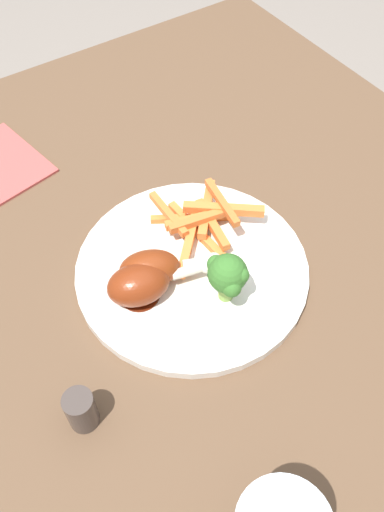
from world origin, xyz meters
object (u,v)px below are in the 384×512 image
object	(u,v)px
broccoli_floret_front	(228,274)
chicken_drumstick_near	(154,268)
chicken_drumstick_far	(143,283)
dinner_plate	(192,269)
dining_table	(205,298)
carrot_fries_pile	(202,219)
pepper_shaker	(81,410)

from	to	relation	value
broccoli_floret_front	chicken_drumstick_near	world-z (taller)	broccoli_floret_front
chicken_drumstick_near	chicken_drumstick_far	distance (m)	0.02
dinner_plate	chicken_drumstick_near	world-z (taller)	chicken_drumstick_near
dinner_plate	chicken_drumstick_far	xyz separation A→B (m)	(0.00, -0.07, 0.03)
dining_table	chicken_drumstick_near	world-z (taller)	chicken_drumstick_near
broccoli_floret_front	chicken_drumstick_far	bearing A→B (deg)	-125.51
carrot_fries_pile	chicken_drumstick_far	world-z (taller)	chicken_drumstick_far
dinner_plate	pepper_shaker	world-z (taller)	pepper_shaker
dining_table	carrot_fries_pile	world-z (taller)	carrot_fries_pile
dining_table	pepper_shaker	xyz separation A→B (m)	(0.11, -0.22, 0.13)
chicken_drumstick_near	chicken_drumstick_far	bearing A→B (deg)	-63.22
chicken_drumstick_near	pepper_shaker	bearing A→B (deg)	-55.21
chicken_drumstick_near	carrot_fries_pile	bearing A→B (deg)	110.85
carrot_fries_pile	chicken_drumstick_near	distance (m)	0.10
broccoli_floret_front	chicken_drumstick_far	xyz separation A→B (m)	(-0.05, -0.08, -0.02)
chicken_drumstick_far	pepper_shaker	distance (m)	0.15
chicken_drumstick_far	carrot_fries_pile	bearing A→B (deg)	112.03
broccoli_floret_front	chicken_drumstick_near	size ratio (longest dim) A/B	0.56
dining_table	chicken_drumstick_far	distance (m)	0.17
carrot_fries_pile	pepper_shaker	distance (m)	0.27
carrot_fries_pile	pepper_shaker	world-z (taller)	same
dining_table	carrot_fries_pile	xyz separation A→B (m)	(-0.02, 0.01, 0.14)
chicken_drumstick_near	dinner_plate	bearing A→B (deg)	79.38
dining_table	broccoli_floret_front	xyz separation A→B (m)	(0.07, -0.02, 0.16)
dining_table	carrot_fries_pile	bearing A→B (deg)	157.09
dinner_plate	broccoli_floret_front	distance (m)	0.07
carrot_fries_pile	chicken_drumstick_far	distance (m)	0.12
chicken_drumstick_near	pepper_shaker	world-z (taller)	chicken_drumstick_near
carrot_fries_pile	dinner_plate	bearing A→B (deg)	-45.67
chicken_drumstick_far	chicken_drumstick_near	bearing A→B (deg)	116.78
dining_table	chicken_drumstick_near	xyz separation A→B (m)	(0.01, -0.08, 0.14)
broccoli_floret_front	carrot_fries_pile	distance (m)	0.11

